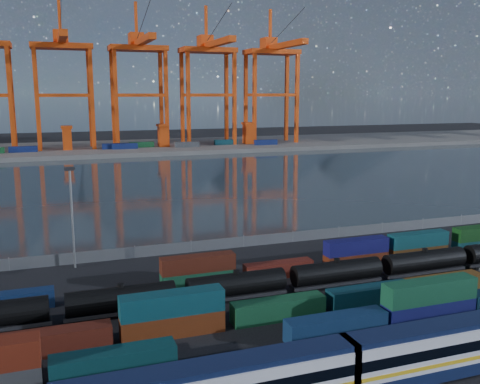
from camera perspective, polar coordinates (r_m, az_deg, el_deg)
name	(u,v)px	position (r m, az deg, el deg)	size (l,w,h in m)	color
ground	(314,302)	(75.17, 7.86, -11.50)	(700.00, 700.00, 0.00)	black
harbor_water	(161,182)	(172.10, -8.41, 1.02)	(700.00, 700.00, 0.00)	#28343B
far_quay	(119,148)	(274.92, -12.74, 4.61)	(700.00, 70.00, 2.00)	#514F4C
distant_mountains	(78,25)	(1675.45, -16.94, 16.66)	(2470.00, 1100.00, 520.00)	#1E2630
passenger_train	(461,346)	(60.58, 22.49, -14.91)	(78.79, 3.31, 5.67)	silver
container_row_south	(438,306)	(72.57, 20.35, -11.30)	(128.65, 2.53, 5.40)	#36383B
container_row_mid	(351,297)	(73.37, 11.75, -10.90)	(141.67, 2.48, 5.28)	#393B3E
container_row_north	(373,254)	(91.33, 13.98, -6.46)	(139.58, 2.24, 4.77)	navy
tanker_string	(336,273)	(80.16, 10.25, -8.48)	(107.21, 3.05, 4.37)	black
waterfront_fence	(244,242)	(99.15, 0.39, -5.32)	(160.12, 0.12, 2.20)	#595B5E
yard_light_mast	(72,212)	(89.65, -17.48, -2.06)	(1.60, 0.40, 16.60)	slate
gantry_cranes	(101,59)	(266.39, -14.57, 13.52)	(202.34, 52.49, 71.08)	#DC420F
quay_containers	(99,147)	(259.19, -14.78, 4.69)	(172.58, 10.99, 2.60)	navy
straddle_carriers	(116,136)	(264.14, -13.07, 5.85)	(140.00, 7.00, 11.10)	#DC420F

